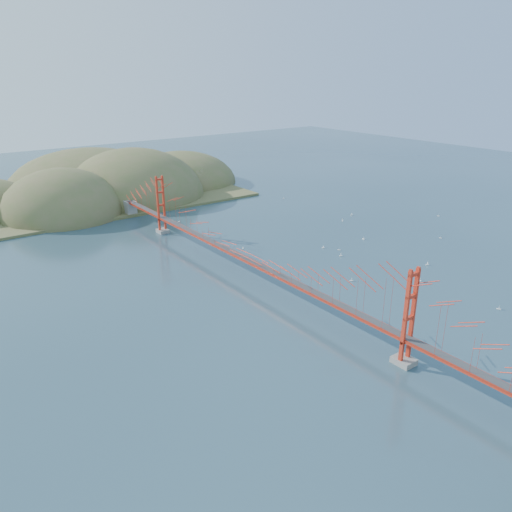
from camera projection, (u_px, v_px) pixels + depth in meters
ground at (249, 279)px, 79.13m from camera, size 320.00×320.00×0.00m
bridge at (248, 237)px, 76.79m from camera, size 2.20×94.40×12.00m
far_headlands at (104, 195)px, 131.83m from camera, size 84.00×58.00×25.00m
sailboat_8 at (343, 221)px, 109.20m from camera, size 0.68×0.68×0.71m
sailboat_0 at (420, 280)px, 78.62m from camera, size 0.50×0.52×0.59m
sailboat_15 at (284, 198)px, 128.24m from camera, size 0.54×0.54×0.57m
sailboat_11 at (438, 215)px, 112.97m from camera, size 0.57×0.57×0.64m
sailboat_10 at (499, 308)px, 69.22m from camera, size 0.62×0.62×0.68m
sailboat_1 at (339, 249)px, 91.78m from camera, size 0.58×0.58×0.62m
sailboat_17 at (352, 215)px, 113.63m from camera, size 0.54×0.53×0.60m
sailboat_5 at (441, 237)px, 98.32m from camera, size 0.49×0.52×0.59m
sailboat_6 at (352, 280)px, 78.48m from camera, size 0.59×0.59×0.63m
sailboat_16 at (323, 247)px, 92.86m from camera, size 0.54×0.54×0.60m
sailboat_2 at (427, 264)px, 84.90m from camera, size 0.59×0.59×0.64m
sailboat_14 at (364, 238)px, 97.69m from camera, size 0.48×0.57×0.66m
sailboat_12 at (179, 221)px, 108.67m from camera, size 0.55×0.54×0.61m
sailboat_3 at (243, 248)px, 92.43m from camera, size 0.56×0.56×0.59m
sailboat_extra_0 at (341, 255)px, 88.87m from camera, size 0.58×0.58×0.64m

